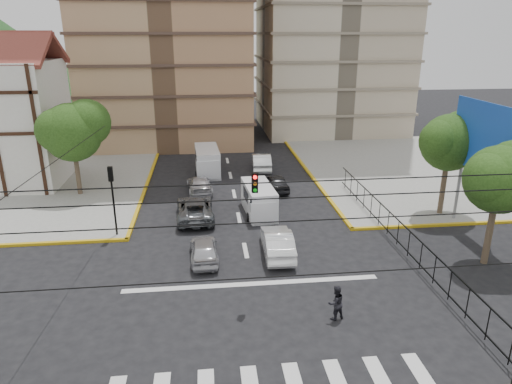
{
  "coord_description": "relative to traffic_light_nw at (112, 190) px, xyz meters",
  "views": [
    {
      "loc": [
        -2.08,
        -18.99,
        12.05
      ],
      "look_at": [
        0.49,
        3.87,
        4.0
      ],
      "focal_mm": 32.0,
      "sensor_mm": 36.0,
      "label": 1
    }
  ],
  "objects": [
    {
      "name": "van_right_lane",
      "position": [
        9.26,
        2.68,
        -2.12
      ],
      "size": [
        2.15,
        4.68,
        2.05
      ],
      "rotation": [
        0.0,
        0.0,
        0.08
      ],
      "color": "silver",
      "rests_on": "ground"
    },
    {
      "name": "billboard",
      "position": [
        22.25,
        -1.8,
        2.89
      ],
      "size": [
        0.36,
        6.2,
        8.1
      ],
      "color": "slate",
      "rests_on": "ground"
    },
    {
      "name": "van_left_lane",
      "position": [
        5.79,
        12.85,
        -1.99
      ],
      "size": [
        2.26,
        5.2,
        2.3
      ],
      "rotation": [
        0.0,
        0.0,
        0.05
      ],
      "color": "silver",
      "rests_on": "ground"
    },
    {
      "name": "car_silver_front_left",
      "position": [
        5.4,
        -3.7,
        -2.46
      ],
      "size": [
        1.69,
        3.88,
        1.3
      ],
      "primitive_type": "imported",
      "rotation": [
        0.0,
        0.0,
        3.18
      ],
      "color": "#BBBBC0",
      "rests_on": "ground"
    },
    {
      "name": "ground",
      "position": [
        7.8,
        -7.8,
        -3.11
      ],
      "size": [
        160.0,
        160.0,
        0.0
      ],
      "primitive_type": "plane",
      "color": "black",
      "rests_on": "ground"
    },
    {
      "name": "traffic_light_hanging",
      "position": [
        7.8,
        -9.84,
        2.79
      ],
      "size": [
        18.0,
        9.12,
        0.92
      ],
      "color": "black",
      "rests_on": "ground"
    },
    {
      "name": "tree_park_a",
      "position": [
        20.88,
        -5.79,
        1.9
      ],
      "size": [
        4.41,
        3.6,
        6.83
      ],
      "color": "#473828",
      "rests_on": "ground"
    },
    {
      "name": "car_white_front_right",
      "position": [
        9.57,
        -3.48,
        -2.36
      ],
      "size": [
        1.72,
        4.6,
        1.5
      ],
      "primitive_type": "imported",
      "rotation": [
        0.0,
        0.0,
        3.11
      ],
      "color": "white",
      "rests_on": "ground"
    },
    {
      "name": "car_darkgrey_mid_right",
      "position": [
        11.18,
        7.65,
        -2.44
      ],
      "size": [
        2.0,
        4.11,
        1.35
      ],
      "primitive_type": "imported",
      "rotation": [
        0.0,
        0.0,
        3.25
      ],
      "color": "#242427",
      "rests_on": "ground"
    },
    {
      "name": "car_silver_rear_left",
      "position": [
        5.1,
        7.87,
        -2.46
      ],
      "size": [
        2.24,
        4.67,
        1.31
      ],
      "primitive_type": "imported",
      "rotation": [
        0.0,
        0.0,
        3.23
      ],
      "color": "#B4B4B9",
      "rests_on": "ground"
    },
    {
      "name": "sidewalk_ne",
      "position": [
        27.8,
        12.2,
        -3.04
      ],
      "size": [
        26.0,
        26.0,
        0.15
      ],
      "primitive_type": "cube",
      "color": "gray",
      "rests_on": "ground"
    },
    {
      "name": "stop_line",
      "position": [
        7.8,
        -6.6,
        -3.11
      ],
      "size": [
        13.0,
        0.4,
        0.01
      ],
      "primitive_type": "cube",
      "color": "silver",
      "rests_on": "ground"
    },
    {
      "name": "park_fence",
      "position": [
        16.8,
        -3.3,
        -3.11
      ],
      "size": [
        0.1,
        22.5,
        1.66
      ],
      "primitive_type": null,
      "color": "black",
      "rests_on": "ground"
    },
    {
      "name": "traffic_light_nw",
      "position": [
        0.0,
        0.0,
        0.0
      ],
      "size": [
        0.28,
        0.22,
        4.4
      ],
      "color": "black",
      "rests_on": "ground"
    },
    {
      "name": "tree_park_c",
      "position": [
        21.89,
        1.21,
        2.22
      ],
      "size": [
        4.65,
        3.8,
        7.25
      ],
      "color": "#473828",
      "rests_on": "ground"
    },
    {
      "name": "car_grey_mid_left",
      "position": [
        4.83,
        2.48,
        -2.38
      ],
      "size": [
        2.63,
        5.35,
        1.46
      ],
      "primitive_type": "imported",
      "rotation": [
        0.0,
        0.0,
        3.18
      ],
      "color": "#5B5E63",
      "rests_on": "ground"
    },
    {
      "name": "pedestrian_crosswalk",
      "position": [
        11.15,
        -9.97,
        -2.29
      ],
      "size": [
        0.95,
        0.84,
        1.64
      ],
      "primitive_type": "imported",
      "rotation": [
        0.0,
        0.0,
        3.47
      ],
      "color": "black",
      "rests_on": "ground"
    },
    {
      "name": "car_white_rear_right",
      "position": [
        10.78,
        13.63,
        -2.34
      ],
      "size": [
        1.93,
        4.78,
        1.54
      ],
      "primitive_type": "imported",
      "rotation": [
        0.0,
        0.0,
        3.08
      ],
      "color": "white",
      "rests_on": "ground"
    },
    {
      "name": "tree_tudor",
      "position": [
        -4.1,
        8.21,
        2.11
      ],
      "size": [
        5.39,
        4.4,
        7.43
      ],
      "color": "#473828",
      "rests_on": "ground"
    }
  ]
}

